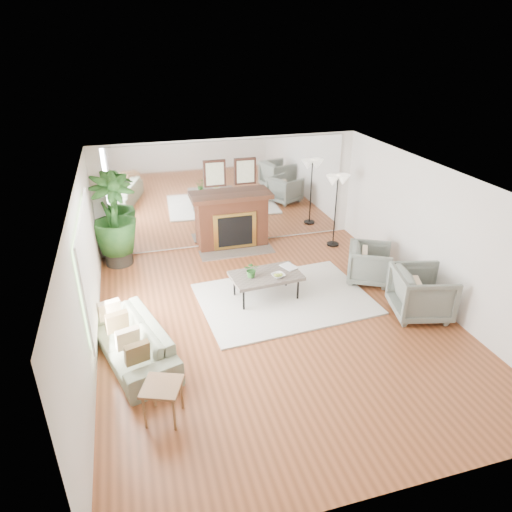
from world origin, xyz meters
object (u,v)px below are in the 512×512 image
object	(u,v)px
coffee_table	(266,276)
armchair_front	(422,293)
armchair_back	(370,264)
fireplace	(233,221)
side_table	(162,391)
sofa	(132,342)
potted_ficus	(114,218)
floor_lamp	(337,186)

from	to	relation	value
coffee_table	armchair_front	size ratio (longest dim) A/B	1.39
armchair_back	fireplace	bearing A→B (deg)	72.08
coffee_table	side_table	distance (m)	3.31
sofa	armchair_front	world-z (taller)	armchair_front
sofa	side_table	size ratio (longest dim) A/B	3.33
armchair_front	side_table	bearing A→B (deg)	118.81
armchair_front	potted_ficus	bearing A→B (deg)	68.83
sofa	potted_ficus	size ratio (longest dim) A/B	1.03
fireplace	armchair_back	bearing A→B (deg)	-46.51
armchair_back	armchair_front	size ratio (longest dim) A/B	0.87
coffee_table	sofa	distance (m)	2.74
armchair_back	potted_ficus	size ratio (longest dim) A/B	0.42
coffee_table	armchair_front	bearing A→B (deg)	-27.60
coffee_table	floor_lamp	bearing A→B (deg)	40.13
side_table	floor_lamp	bearing A→B (deg)	44.99
side_table	potted_ficus	world-z (taller)	potted_ficus
coffee_table	potted_ficus	world-z (taller)	potted_ficus
sofa	armchair_front	size ratio (longest dim) A/B	2.13
coffee_table	armchair_front	world-z (taller)	armchair_front
potted_ficus	floor_lamp	bearing A→B (deg)	-4.58
armchair_back	floor_lamp	world-z (taller)	floor_lamp
armchair_back	sofa	bearing A→B (deg)	133.18
fireplace	potted_ficus	world-z (taller)	fireplace
potted_ficus	floor_lamp	world-z (taller)	potted_ficus
potted_ficus	floor_lamp	xyz separation A→B (m)	(4.90, -0.39, 0.39)
fireplace	armchair_back	xyz separation A→B (m)	(2.24, -2.37, -0.28)
floor_lamp	sofa	bearing A→B (deg)	-147.43
armchair_front	floor_lamp	xyz separation A→B (m)	(-0.20, 3.20, 1.02)
fireplace	side_table	world-z (taller)	fireplace
armchair_front	floor_lamp	bearing A→B (deg)	17.47
sofa	side_table	distance (m)	1.43
potted_ficus	sofa	bearing A→B (deg)	-87.50
potted_ficus	armchair_back	bearing A→B (deg)	-24.49
armchair_back	potted_ficus	xyz separation A→B (m)	(-4.84, 2.21, 0.69)
fireplace	sofa	xyz separation A→B (m)	(-2.45, -3.59, -0.36)
side_table	floor_lamp	world-z (taller)	floor_lamp
coffee_table	potted_ficus	bearing A→B (deg)	138.90
fireplace	armchair_front	size ratio (longest dim) A/B	2.13
fireplace	armchair_front	distance (m)	4.51
fireplace	coffee_table	world-z (taller)	fireplace
sofa	armchair_back	distance (m)	4.85
floor_lamp	side_table	bearing A→B (deg)	-135.01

